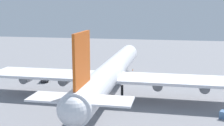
# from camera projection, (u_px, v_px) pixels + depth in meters

# --- Properties ---
(ground_plane) EXTENTS (291.19, 291.19, 0.00)m
(ground_plane) POSITION_uv_depth(u_px,v_px,m) (112.00, 94.00, 84.59)
(ground_plane) COLOR gray
(cargo_airplane) EXTENTS (72.80, 66.95, 19.85)m
(cargo_airplane) POSITION_uv_depth(u_px,v_px,m) (112.00, 72.00, 82.90)
(cargo_airplane) COLOR silver
(cargo_airplane) RESTS_ON ground_plane
(cargo_loader) EXTENTS (4.46, 3.26, 2.15)m
(cargo_loader) POSITION_uv_depth(u_px,v_px,m) (45.00, 78.00, 98.12)
(cargo_loader) COLOR #333338
(cargo_loader) RESTS_ON ground_plane
(safety_cone_nose) EXTENTS (0.46, 0.46, 0.65)m
(safety_cone_nose) POSITION_uv_depth(u_px,v_px,m) (133.00, 70.00, 115.77)
(safety_cone_nose) COLOR orange
(safety_cone_nose) RESTS_ON ground_plane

